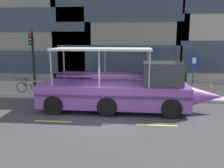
{
  "coord_description": "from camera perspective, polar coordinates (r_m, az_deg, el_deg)",
  "views": [
    {
      "loc": [
        1.47,
        -11.4,
        3.88
      ],
      "look_at": [
        0.1,
        1.71,
        1.3
      ],
      "focal_mm": 38.85,
      "sensor_mm": 36.0,
      "label": 1
    }
  ],
  "objects": [
    {
      "name": "ground_plane",
      "position": [
        12.13,
        -1.34,
        -7.58
      ],
      "size": [
        120.0,
        120.0,
        0.0
      ],
      "primitive_type": "plane",
      "color": "#3D3D3F"
    },
    {
      "name": "curb_guardrail",
      "position": [
        15.22,
        1.52,
        -0.72
      ],
      "size": [
        11.3,
        0.09,
        0.88
      ],
      "color": "#9EA0A8",
      "rests_on": "sidewalk"
    },
    {
      "name": "leaned_bicycle",
      "position": [
        17.2,
        -18.96,
        -0.68
      ],
      "size": [
        1.74,
        0.46,
        0.96
      ],
      "color": "black",
      "rests_on": "sidewalk"
    },
    {
      "name": "traffic_light_pole",
      "position": [
        16.97,
        -18.16,
        6.38
      ],
      "size": [
        0.24,
        0.46,
        4.08
      ],
      "color": "black",
      "rests_on": "sidewalk"
    },
    {
      "name": "sidewalk",
      "position": [
        17.48,
        0.98,
        -1.46
      ],
      "size": [
        32.0,
        4.8,
        0.18
      ],
      "primitive_type": "cube",
      "color": "#A8A59E",
      "rests_on": "ground_plane"
    },
    {
      "name": "parking_sign",
      "position": [
        15.92,
        18.65,
        3.6
      ],
      "size": [
        0.6,
        0.12,
        2.63
      ],
      "color": "#4C4F54",
      "rests_on": "sidewalk"
    },
    {
      "name": "curb_edge",
      "position": [
        15.07,
        0.16,
        -3.5
      ],
      "size": [
        32.0,
        0.18,
        0.18
      ],
      "primitive_type": "cube",
      "color": "#B2ADA3",
      "rests_on": "ground_plane"
    },
    {
      "name": "lane_centreline",
      "position": [
        11.19,
        -2.0,
        -9.19
      ],
      "size": [
        25.8,
        0.12,
        0.01
      ],
      "color": "#DBD64C",
      "rests_on": "ground_plane"
    },
    {
      "name": "duck_tour_boat",
      "position": [
        12.84,
        2.93,
        -1.42
      ],
      "size": [
        9.69,
        2.52,
        3.3
      ],
      "color": "purple",
      "rests_on": "ground_plane"
    },
    {
      "name": "pedestrian_near_bow",
      "position": [
        16.6,
        16.09,
        1.29
      ],
      "size": [
        0.47,
        0.25,
        1.67
      ],
      "color": "black",
      "rests_on": "sidewalk"
    }
  ]
}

